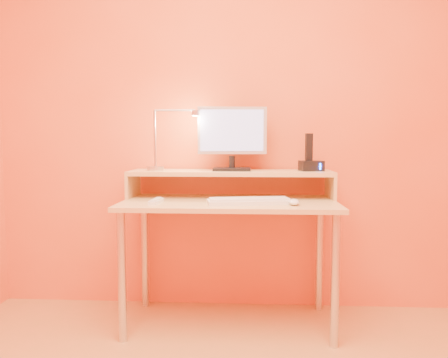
# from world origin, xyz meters

# --- Properties ---
(wall_back) EXTENTS (3.00, 0.04, 2.50)m
(wall_back) POSITION_xyz_m (0.00, 1.50, 1.25)
(wall_back) COLOR orange
(wall_back) RESTS_ON floor
(desk_leg_fl) EXTENTS (0.04, 0.04, 0.69)m
(desk_leg_fl) POSITION_xyz_m (-0.55, 0.93, 0.35)
(desk_leg_fl) COLOR silver
(desk_leg_fl) RESTS_ON floor
(desk_leg_fr) EXTENTS (0.04, 0.04, 0.69)m
(desk_leg_fr) POSITION_xyz_m (0.55, 0.93, 0.35)
(desk_leg_fr) COLOR silver
(desk_leg_fr) RESTS_ON floor
(desk_leg_bl) EXTENTS (0.04, 0.04, 0.69)m
(desk_leg_bl) POSITION_xyz_m (-0.55, 1.43, 0.35)
(desk_leg_bl) COLOR silver
(desk_leg_bl) RESTS_ON floor
(desk_leg_br) EXTENTS (0.04, 0.04, 0.69)m
(desk_leg_br) POSITION_xyz_m (0.55, 1.43, 0.35)
(desk_leg_br) COLOR silver
(desk_leg_br) RESTS_ON floor
(desk_lower) EXTENTS (1.20, 0.60, 0.02)m
(desk_lower) POSITION_xyz_m (0.00, 1.18, 0.71)
(desk_lower) COLOR tan
(desk_lower) RESTS_ON floor
(shelf_riser_left) EXTENTS (0.02, 0.30, 0.14)m
(shelf_riser_left) POSITION_xyz_m (-0.59, 1.33, 0.79)
(shelf_riser_left) COLOR tan
(shelf_riser_left) RESTS_ON desk_lower
(shelf_riser_right) EXTENTS (0.02, 0.30, 0.14)m
(shelf_riser_right) POSITION_xyz_m (0.59, 1.33, 0.79)
(shelf_riser_right) COLOR tan
(shelf_riser_right) RESTS_ON desk_lower
(desk_shelf) EXTENTS (1.20, 0.30, 0.02)m
(desk_shelf) POSITION_xyz_m (0.00, 1.33, 0.87)
(desk_shelf) COLOR tan
(desk_shelf) RESTS_ON desk_lower
(monitor_foot) EXTENTS (0.22, 0.16, 0.02)m
(monitor_foot) POSITION_xyz_m (0.01, 1.33, 0.89)
(monitor_foot) COLOR black
(monitor_foot) RESTS_ON desk_shelf
(monitor_neck) EXTENTS (0.04, 0.04, 0.07)m
(monitor_neck) POSITION_xyz_m (0.01, 1.33, 0.93)
(monitor_neck) COLOR black
(monitor_neck) RESTS_ON monitor_foot
(monitor_panel) EXTENTS (0.41, 0.08, 0.28)m
(monitor_panel) POSITION_xyz_m (0.01, 1.34, 1.12)
(monitor_panel) COLOR #B3B3B5
(monitor_panel) RESTS_ON monitor_neck
(monitor_back) EXTENTS (0.37, 0.06, 0.24)m
(monitor_back) POSITION_xyz_m (0.01, 1.36, 1.12)
(monitor_back) COLOR black
(monitor_back) RESTS_ON monitor_panel
(monitor_screen) EXTENTS (0.37, 0.05, 0.24)m
(monitor_screen) POSITION_xyz_m (0.01, 1.32, 1.12)
(monitor_screen) COLOR #9DADF4
(monitor_screen) RESTS_ON monitor_panel
(lamp_base) EXTENTS (0.10, 0.10, 0.02)m
(lamp_base) POSITION_xyz_m (-0.45, 1.30, 0.89)
(lamp_base) COLOR silver
(lamp_base) RESTS_ON desk_shelf
(lamp_post) EXTENTS (0.01, 0.01, 0.33)m
(lamp_post) POSITION_xyz_m (-0.45, 1.30, 1.07)
(lamp_post) COLOR silver
(lamp_post) RESTS_ON lamp_base
(lamp_arm) EXTENTS (0.24, 0.01, 0.01)m
(lamp_arm) POSITION_xyz_m (-0.33, 1.30, 1.24)
(lamp_arm) COLOR silver
(lamp_arm) RESTS_ON lamp_post
(lamp_head) EXTENTS (0.04, 0.04, 0.03)m
(lamp_head) POSITION_xyz_m (-0.21, 1.30, 1.22)
(lamp_head) COLOR silver
(lamp_head) RESTS_ON lamp_arm
(lamp_bulb) EXTENTS (0.03, 0.03, 0.00)m
(lamp_bulb) POSITION_xyz_m (-0.21, 1.30, 1.20)
(lamp_bulb) COLOR #FFEAC6
(lamp_bulb) RESTS_ON lamp_head
(phone_dock) EXTENTS (0.15, 0.12, 0.06)m
(phone_dock) POSITION_xyz_m (0.48, 1.33, 0.91)
(phone_dock) COLOR black
(phone_dock) RESTS_ON desk_shelf
(phone_handset) EXTENTS (0.04, 0.03, 0.16)m
(phone_handset) POSITION_xyz_m (0.46, 1.33, 1.02)
(phone_handset) COLOR black
(phone_handset) RESTS_ON phone_dock
(phone_led) EXTENTS (0.01, 0.00, 0.04)m
(phone_led) POSITION_xyz_m (0.52, 1.28, 0.91)
(phone_led) COLOR #2081FF
(phone_led) RESTS_ON phone_dock
(keyboard) EXTENTS (0.46, 0.22, 0.02)m
(keyboard) POSITION_xyz_m (0.11, 1.06, 0.73)
(keyboard) COLOR silver
(keyboard) RESTS_ON desk_lower
(mouse) EXTENTS (0.06, 0.10, 0.03)m
(mouse) POSITION_xyz_m (0.35, 1.03, 0.74)
(mouse) COLOR white
(mouse) RESTS_ON desk_lower
(remote_control) EXTENTS (0.05, 0.17, 0.02)m
(remote_control) POSITION_xyz_m (-0.39, 1.06, 0.73)
(remote_control) COLOR silver
(remote_control) RESTS_ON desk_lower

